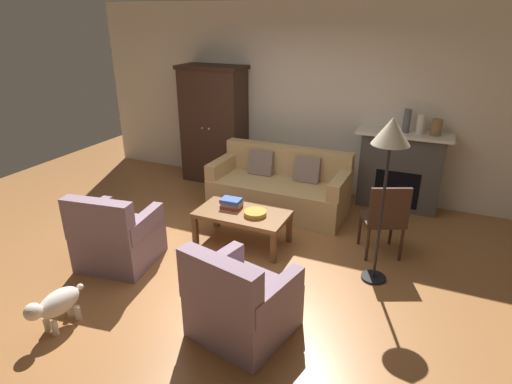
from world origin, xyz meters
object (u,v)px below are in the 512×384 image
armchair_near_right (240,303)px  side_chair_wooden (385,216)px  book_stack (231,203)px  mantel_vase_slate (407,121)px  armchair_near_left (117,238)px  dog (56,305)px  mantel_vase_cream (421,124)px  mantel_vase_bronze (436,127)px  couch (280,188)px  fireplace (400,170)px  armoire (214,125)px  floor_lamp (391,142)px  coffee_table (242,216)px  fruit_bowl (255,213)px

armchair_near_right → side_chair_wooden: 2.05m
book_stack → mantel_vase_slate: 2.64m
armchair_near_left → dog: bearing=-77.4°
mantel_vase_cream → mantel_vase_bronze: 0.20m
couch → mantel_vase_cream: 2.08m
armchair_near_right → dog: bearing=-158.6°
fireplace → mantel_vase_slate: bearing=-90.0°
fireplace → armchair_near_left: bearing=-132.9°
mantel_vase_bronze → armchair_near_left: bearing=-136.9°
armchair_near_left → dog: 1.10m
fireplace → side_chair_wooden: 1.50m
armoire → floor_lamp: size_ratio=1.08×
coffee_table → mantel_vase_slate: 2.60m
armoire → mantel_vase_cream: armoire is taller
armoire → couch: armoire is taller
book_stack → armchair_near_left: 1.38m
mantel_vase_bronze → dog: 4.90m
mantel_vase_slate → mantel_vase_cream: bearing=0.0°
armoire → armchair_near_right: size_ratio=2.05×
fruit_bowl → floor_lamp: 1.78m
floor_lamp → fireplace: bearing=90.8°
side_chair_wooden → dog: size_ratio=1.57×
floor_lamp → fruit_bowl: bearing=175.9°
floor_lamp → dog: size_ratio=3.04×
mantel_vase_bronze → mantel_vase_cream: bearing=180.0°
fruit_bowl → floor_lamp: size_ratio=0.15×
armoire → dog: 3.94m
coffee_table → side_chair_wooden: (1.60, 0.38, 0.15)m
fireplace → dog: size_ratio=2.20×
armoire → mantel_vase_bronze: armoire is taller
mantel_vase_slate → armchair_near_right: size_ratio=0.35×
coffee_table → side_chair_wooden: side_chair_wooden is taller
mantel_vase_bronze → floor_lamp: 2.03m
couch → mantel_vase_bronze: (1.91, 0.74, 0.91)m
fruit_bowl → floor_lamp: bearing=-4.1°
fruit_bowl → armchair_near_right: bearing=-70.6°
armoire → couch: size_ratio=0.97×
mantel_vase_slate → side_chair_wooden: (0.02, -1.48, -0.77)m
armoire → mantel_vase_bronze: 3.34m
fruit_bowl → mantel_vase_bronze: 2.70m
mantel_vase_bronze → armchair_near_right: size_ratio=0.24×
armchair_near_left → side_chair_wooden: 3.00m
coffee_table → fruit_bowl: (0.18, -0.02, 0.08)m
armchair_near_left → armchair_near_right: (1.76, -0.47, 0.00)m
mantel_vase_slate → armoire: bearing=-178.8°
dog → book_stack: bearing=72.5°
mantel_vase_cream → mantel_vase_bronze: mantel_vase_cream is taller
fruit_bowl → armchair_near_right: (0.50, -1.43, -0.13)m
mantel_vase_bronze → floor_lamp: size_ratio=0.12×
armchair_near_right → side_chair_wooden: size_ratio=1.02×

